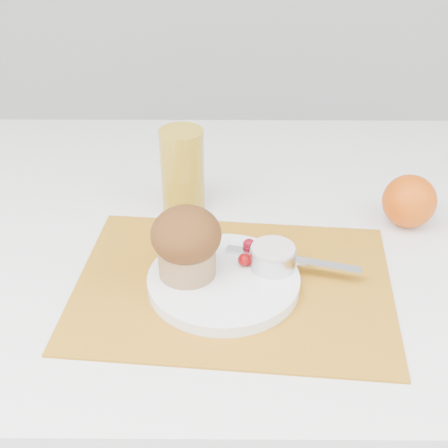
{
  "coord_description": "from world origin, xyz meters",
  "views": [
    {
      "loc": [
        -0.03,
        -0.76,
        1.27
      ],
      "look_at": [
        -0.04,
        -0.03,
        0.8
      ],
      "focal_mm": 50.0,
      "sensor_mm": 36.0,
      "label": 1
    }
  ],
  "objects_px": {
    "orange": "(409,201)",
    "juice_glass": "(183,171)",
    "table": "(244,392)",
    "plate": "(224,281)",
    "muffin": "(186,242)"
  },
  "relations": [
    {
      "from": "table",
      "to": "orange",
      "type": "distance_m",
      "value": 0.48
    },
    {
      "from": "orange",
      "to": "juice_glass",
      "type": "distance_m",
      "value": 0.35
    },
    {
      "from": "table",
      "to": "juice_glass",
      "type": "xyz_separation_m",
      "value": [
        -0.1,
        0.05,
        0.44
      ]
    },
    {
      "from": "table",
      "to": "muffin",
      "type": "distance_m",
      "value": 0.48
    },
    {
      "from": "orange",
      "to": "juice_glass",
      "type": "relative_size",
      "value": 0.6
    },
    {
      "from": "orange",
      "to": "muffin",
      "type": "relative_size",
      "value": 0.84
    },
    {
      "from": "juice_glass",
      "to": "table",
      "type": "bearing_deg",
      "value": -24.6
    },
    {
      "from": "plate",
      "to": "orange",
      "type": "bearing_deg",
      "value": 29.78
    },
    {
      "from": "table",
      "to": "orange",
      "type": "height_order",
      "value": "orange"
    },
    {
      "from": "plate",
      "to": "juice_glass",
      "type": "distance_m",
      "value": 0.22
    },
    {
      "from": "plate",
      "to": "muffin",
      "type": "relative_size",
      "value": 2.08
    },
    {
      "from": "table",
      "to": "plate",
      "type": "bearing_deg",
      "value": -103.34
    },
    {
      "from": "plate",
      "to": "muffin",
      "type": "bearing_deg",
      "value": 171.36
    },
    {
      "from": "plate",
      "to": "orange",
      "type": "xyz_separation_m",
      "value": [
        0.28,
        0.16,
        0.03
      ]
    },
    {
      "from": "table",
      "to": "plate",
      "type": "distance_m",
      "value": 0.42
    }
  ]
}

